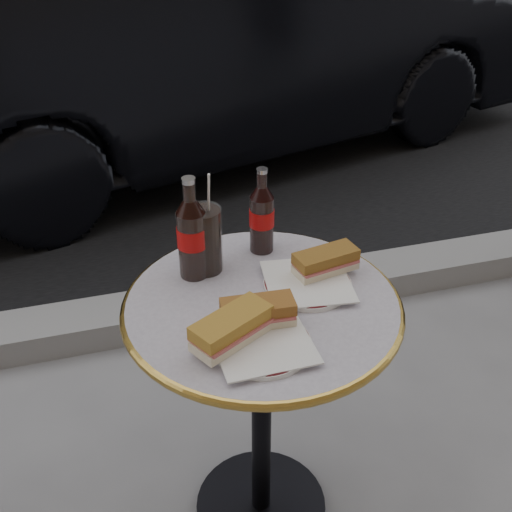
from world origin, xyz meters
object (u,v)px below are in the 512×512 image
object	(u,v)px
plate_left	(262,344)
plate_right	(307,284)
bistro_table	(261,418)
cola_glass	(205,239)
cola_bottle_right	(262,210)
parked_car	(215,39)
cola_bottle_left	(191,228)

from	to	relation	value
plate_left	plate_right	world-z (taller)	same
bistro_table	cola_glass	world-z (taller)	cola_glass
plate_left	plate_right	bearing A→B (deg)	47.24
cola_bottle_right	cola_glass	size ratio (longest dim) A/B	1.34
plate_right	parked_car	world-z (taller)	parked_car
cola_bottle_left	parked_car	world-z (taller)	parked_car
plate_right	cola_glass	size ratio (longest dim) A/B	1.22
plate_right	cola_glass	bearing A→B (deg)	147.58
parked_car	cola_glass	bearing A→B (deg)	151.91
bistro_table	cola_bottle_left	bearing A→B (deg)	130.34
cola_bottle_left	cola_glass	xyz separation A→B (m)	(0.03, 0.01, -0.04)
cola_glass	cola_bottle_left	bearing A→B (deg)	-157.51
cola_glass	cola_bottle_right	bearing A→B (deg)	17.68
cola_glass	parked_car	bearing A→B (deg)	76.67
bistro_table	cola_glass	size ratio (longest dim) A/B	4.45
bistro_table	cola_bottle_left	world-z (taller)	cola_bottle_left
bistro_table	cola_bottle_left	size ratio (longest dim) A/B	2.94
plate_right	cola_bottle_right	xyz separation A→B (m)	(-0.06, 0.18, 0.10)
cola_bottle_left	cola_bottle_right	world-z (taller)	cola_bottle_left
bistro_table	cola_bottle_right	bearing A→B (deg)	74.01
bistro_table	cola_bottle_right	xyz separation A→B (m)	(0.06, 0.21, 0.48)
bistro_table	cola_glass	bearing A→B (deg)	120.09
bistro_table	cola_bottle_left	distance (m)	0.53
bistro_table	plate_left	world-z (taller)	plate_left
plate_right	cola_bottle_right	bearing A→B (deg)	107.33
cola_bottle_right	parked_car	size ratio (longest dim) A/B	0.06
plate_right	cola_bottle_right	size ratio (longest dim) A/B	0.91
bistro_table	plate_right	xyz separation A→B (m)	(0.11, 0.03, 0.37)
cola_bottle_left	parked_car	xyz separation A→B (m)	(0.59, 2.39, -0.21)
plate_left	cola_bottle_left	size ratio (longest dim) A/B	0.81
plate_right	parked_car	distance (m)	2.53
plate_right	cola_bottle_left	world-z (taller)	cola_bottle_left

